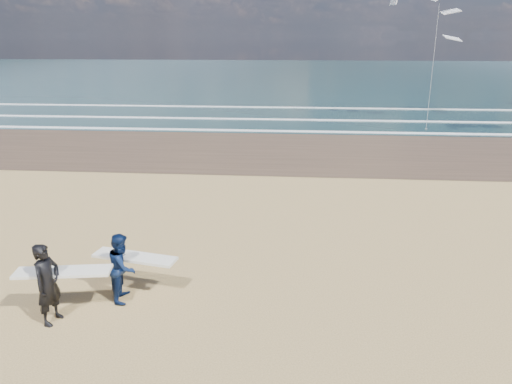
{
  "coord_description": "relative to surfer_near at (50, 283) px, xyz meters",
  "views": [
    {
      "loc": [
        4.78,
        -8.76,
        6.34
      ],
      "look_at": [
        3.59,
        6.0,
        1.26
      ],
      "focal_mm": 32.0,
      "sensor_mm": 36.0,
      "label": 1
    }
  ],
  "objects": [
    {
      "name": "foam_breakers",
      "position": [
        20.67,
        28.09,
        -0.95
      ],
      "size": [
        220.0,
        11.7,
        0.05
      ],
      "color": "white",
      "rests_on": "ground"
    },
    {
      "name": "surfer_far",
      "position": [
        1.32,
        1.11,
        -0.11
      ],
      "size": [
        2.26,
        1.29,
        1.77
      ],
      "color": "#0C1C43",
      "rests_on": "ground"
    },
    {
      "name": "ocean",
      "position": [
        20.67,
        71.99,
        -1.0
      ],
      "size": [
        220.0,
        100.0,
        0.02
      ],
      "primitive_type": "cube",
      "color": "#193537",
      "rests_on": "ground"
    },
    {
      "name": "kite_1",
      "position": [
        15.65,
        27.04,
        4.98
      ],
      "size": [
        6.39,
        4.8,
        10.42
      ],
      "color": "slate",
      "rests_on": "ground"
    },
    {
      "name": "surfer_near",
      "position": [
        0.0,
        0.0,
        0.0
      ],
      "size": [
        2.25,
        1.17,
        1.98
      ],
      "color": "black",
      "rests_on": "ground"
    }
  ]
}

